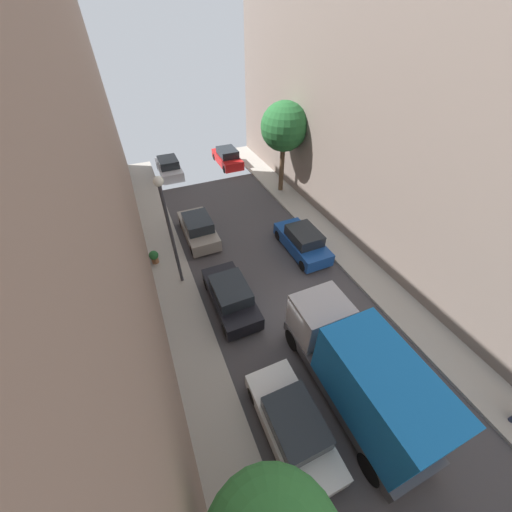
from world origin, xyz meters
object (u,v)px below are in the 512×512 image
(parked_car_left_3, at_px, (231,296))
(parked_car_left_4, at_px, (198,229))
(parked_car_left_5, at_px, (169,168))
(parked_car_right_1, at_px, (302,241))
(parked_car_right_2, at_px, (227,158))
(parked_car_left_2, at_px, (293,425))
(street_tree_1, at_px, (284,127))
(potted_plant_2, at_px, (154,256))
(delivery_truck, at_px, (361,373))
(lamp_post, at_px, (168,220))

(parked_car_left_3, height_order, parked_car_left_4, same)
(parked_car_left_4, distance_m, parked_car_left_5, 9.90)
(parked_car_right_1, relative_size, parked_car_right_2, 1.00)
(parked_car_left_2, distance_m, parked_car_left_5, 22.25)
(parked_car_right_2, distance_m, street_tree_1, 8.07)
(parked_car_left_5, bearing_deg, parked_car_right_2, 0.60)
(parked_car_left_2, distance_m, potted_plant_2, 11.28)
(parked_car_left_3, xyz_separation_m, parked_car_right_1, (5.40, 2.33, 0.00))
(street_tree_1, bearing_deg, parked_car_left_3, -128.62)
(parked_car_left_2, bearing_deg, parked_car_left_5, 90.00)
(parked_car_left_4, height_order, delivery_truck, delivery_truck)
(parked_car_left_5, relative_size, delivery_truck, 0.64)
(parked_car_left_3, distance_m, potted_plant_2, 5.52)
(parked_car_left_2, bearing_deg, parked_car_right_2, 76.39)
(delivery_truck, height_order, potted_plant_2, delivery_truck)
(parked_car_left_2, distance_m, lamp_post, 9.63)
(parked_car_right_2, height_order, lamp_post, lamp_post)
(parked_car_left_4, bearing_deg, lamp_post, -118.33)
(delivery_truck, bearing_deg, lamp_post, 118.13)
(parked_car_left_5, bearing_deg, street_tree_1, -40.01)
(parked_car_right_2, height_order, potted_plant_2, parked_car_right_2)
(parked_car_right_1, relative_size, street_tree_1, 0.64)
(parked_car_left_5, relative_size, lamp_post, 0.70)
(street_tree_1, xyz_separation_m, potted_plant_2, (-10.66, -4.95, -4.36))
(parked_car_left_4, relative_size, delivery_truck, 0.64)
(potted_plant_2, bearing_deg, delivery_truck, -61.84)
(parked_car_left_3, relative_size, parked_car_right_2, 1.00)
(parked_car_left_2, bearing_deg, potted_plant_2, 105.43)
(parked_car_left_4, bearing_deg, parked_car_right_1, -34.99)
(parked_car_right_1, bearing_deg, street_tree_1, 72.72)
(lamp_post, bearing_deg, potted_plant_2, 118.27)
(parked_car_left_5, relative_size, parked_car_right_2, 1.00)
(parked_car_left_3, height_order, parked_car_right_2, same)
(parked_car_left_2, relative_size, street_tree_1, 0.64)
(street_tree_1, bearing_deg, parked_car_right_2, 109.18)
(parked_car_left_4, xyz_separation_m, potted_plant_2, (-3.00, -1.48, -0.12))
(parked_car_left_5, relative_size, potted_plant_2, 5.24)
(parked_car_left_5, xyz_separation_m, street_tree_1, (7.66, -6.43, 4.24))
(delivery_truck, bearing_deg, parked_car_left_5, 96.99)
(parked_car_left_3, xyz_separation_m, parked_car_left_5, (0.00, 16.01, 0.00))
(potted_plant_2, xyz_separation_m, lamp_post, (1.10, -2.05, 3.48))
(parked_car_right_1, height_order, parked_car_right_2, same)
(parked_car_left_3, relative_size, street_tree_1, 0.64)
(delivery_truck, distance_m, lamp_post, 10.02)
(parked_car_left_3, height_order, parked_car_left_5, same)
(parked_car_right_1, distance_m, potted_plant_2, 8.71)
(parked_car_left_4, distance_m, parked_car_right_1, 6.59)
(delivery_truck, bearing_deg, parked_car_left_3, 114.16)
(street_tree_1, bearing_deg, parked_car_right_1, -107.28)
(parked_car_right_2, xyz_separation_m, street_tree_1, (2.26, -6.48, 4.24))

